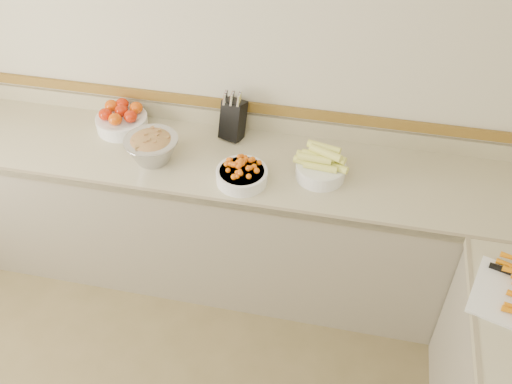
% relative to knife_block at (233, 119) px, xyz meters
% --- Properties ---
extents(back_wall, '(4.00, 0.00, 4.00)m').
position_rel_knife_block_xyz_m(back_wall, '(-0.10, 0.10, 0.28)').
color(back_wall, beige).
rests_on(back_wall, ground_plane).
extents(counter_back, '(4.00, 0.65, 1.08)m').
position_rel_knife_block_xyz_m(counter_back, '(-0.10, -0.22, -0.56)').
color(counter_back, tan).
rests_on(counter_back, ground_plane).
extents(knife_block, '(0.16, 0.18, 0.29)m').
position_rel_knife_block_xyz_m(knife_block, '(0.00, 0.00, 0.00)').
color(knife_block, black).
rests_on(knife_block, counter_back).
extents(tomato_bowl, '(0.30, 0.30, 0.15)m').
position_rel_knife_block_xyz_m(tomato_bowl, '(-0.65, -0.06, -0.06)').
color(tomato_bowl, white).
rests_on(tomato_bowl, counter_back).
extents(cherry_tomato_bowl, '(0.27, 0.27, 0.14)m').
position_rel_knife_block_xyz_m(cherry_tomato_bowl, '(0.14, -0.37, -0.07)').
color(cherry_tomato_bowl, white).
rests_on(cherry_tomato_bowl, counter_back).
extents(corn_bowl, '(0.29, 0.26, 0.19)m').
position_rel_knife_block_xyz_m(corn_bowl, '(0.53, -0.25, -0.05)').
color(corn_bowl, white).
rests_on(corn_bowl, counter_back).
extents(rhubarb_bowl, '(0.29, 0.29, 0.17)m').
position_rel_knife_block_xyz_m(rhubarb_bowl, '(-0.37, -0.30, -0.03)').
color(rhubarb_bowl, '#B2B2BA').
rests_on(rhubarb_bowl, counter_back).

